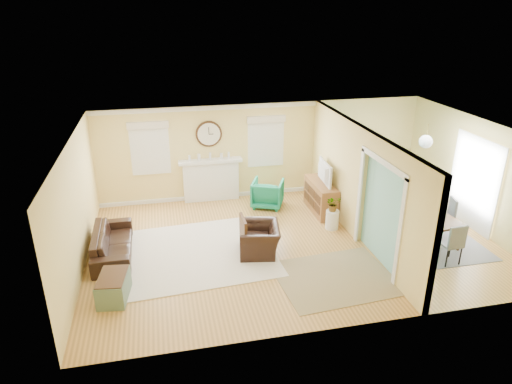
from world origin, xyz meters
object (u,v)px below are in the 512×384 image
green_chair (268,193)px  credenza (321,197)px  sofa (113,243)px  dining_table (422,224)px  eames_chair (259,239)px

green_chair → credenza: (1.27, -0.61, 0.04)m
sofa → dining_table: size_ratio=1.11×
eames_chair → credenza: 2.68m
green_chair → eames_chair: bearing=96.1°
eames_chair → green_chair: bearing=172.0°
dining_table → sofa: bearing=80.2°
credenza → dining_table: size_ratio=0.78×
dining_table → eames_chair: bearing=84.3°
eames_chair → green_chair: size_ratio=1.22×
green_chair → credenza: 1.41m
eames_chair → dining_table: 3.85m
green_chair → credenza: size_ratio=0.57×
green_chair → dining_table: bearing=165.5°
sofa → green_chair: (3.86, 1.79, 0.08)m
sofa → credenza: bearing=-77.9°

